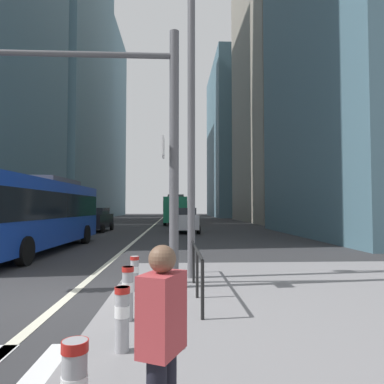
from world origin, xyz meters
TOP-DOWN VIEW (x-y plane):
  - ground_plane at (0.00, 20.00)m, footprint 160.00×160.00m
  - median_island at (5.50, -1.00)m, footprint 9.00×10.00m
  - lane_centre_line at (0.00, 30.00)m, footprint 0.20×80.00m
  - office_tower_left_mid at (-16.00, 45.26)m, footprint 13.60×24.19m
  - office_tower_left_far at (-16.00, 73.23)m, footprint 10.66×23.73m
  - office_tower_right_mid at (17.00, 39.64)m, footprint 10.36×20.69m
  - office_tower_right_far at (17.00, 67.72)m, footprint 13.30×24.66m
  - city_bus_blue_oncoming at (-3.84, 8.26)m, footprint 2.92×11.47m
  - city_bus_red_receding at (2.52, 34.67)m, footprint 2.92×11.72m
  - city_bus_red_distant at (2.63, 58.35)m, footprint 2.86×11.22m
  - car_oncoming_mid at (-4.09, 21.50)m, footprint 2.21×4.63m
  - car_receding_near at (3.14, 19.84)m, footprint 2.20×4.24m
  - traffic_signal_gantry at (0.08, 0.48)m, footprint 6.66×0.65m
  - street_lamp_post at (2.78, 1.56)m, footprint 5.50×0.32m
  - bollard_left at (1.68, -3.06)m, footprint 0.20×0.20m
  - bollard_right at (1.58, -1.84)m, footprint 0.20×0.20m
  - bollard_back at (1.46, 0.17)m, footprint 0.20×0.20m
  - pedestrian_railing at (2.80, 0.22)m, footprint 0.06×4.20m
  - pedestrian_waiting at (2.25, -5.00)m, footprint 0.38×0.45m

SIDE VIEW (x-z plane):
  - ground_plane at x=0.00m, z-range 0.00..0.00m
  - lane_centre_line at x=0.00m, z-range 0.00..0.01m
  - median_island at x=5.50m, z-range 0.00..0.15m
  - bollard_back at x=1.46m, z-range 0.20..0.95m
  - bollard_left at x=1.68m, z-range 0.20..1.01m
  - bollard_right at x=1.58m, z-range 0.20..1.06m
  - pedestrian_railing at x=2.80m, z-range 0.38..1.36m
  - car_receding_near at x=3.14m, z-range 0.02..1.96m
  - car_oncoming_mid at x=-4.09m, z-range 0.02..1.96m
  - pedestrian_waiting at x=2.25m, z-range 0.22..1.78m
  - city_bus_red_distant at x=2.63m, z-range 0.14..3.54m
  - city_bus_blue_oncoming at x=-3.84m, z-range 0.14..3.54m
  - city_bus_red_receding at x=2.52m, z-range 0.14..3.54m
  - traffic_signal_gantry at x=0.08m, z-range 1.14..7.14m
  - street_lamp_post at x=2.78m, z-range 1.28..9.28m
  - office_tower_right_far at x=17.00m, z-range 0.00..32.62m
  - office_tower_left_far at x=-16.00m, z-range 0.00..43.06m
  - office_tower_right_mid at x=17.00m, z-range 0.00..44.51m
  - office_tower_left_mid at x=-16.00m, z-range 0.00..51.93m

